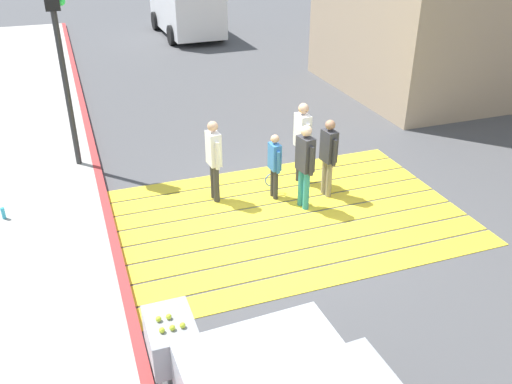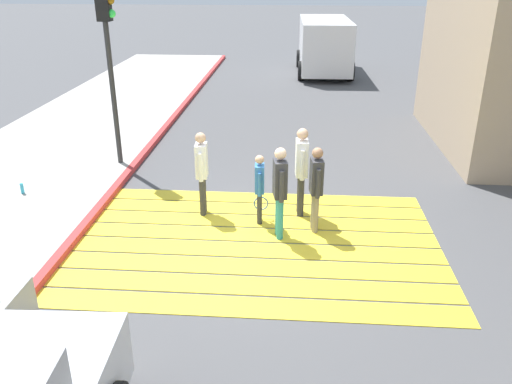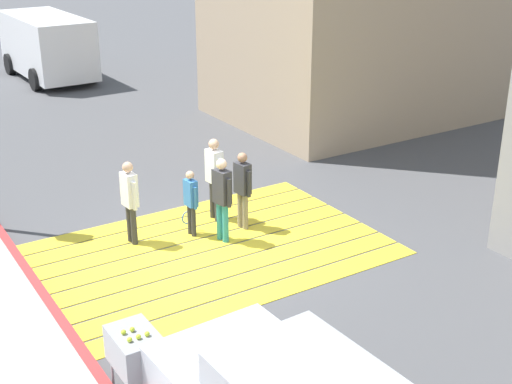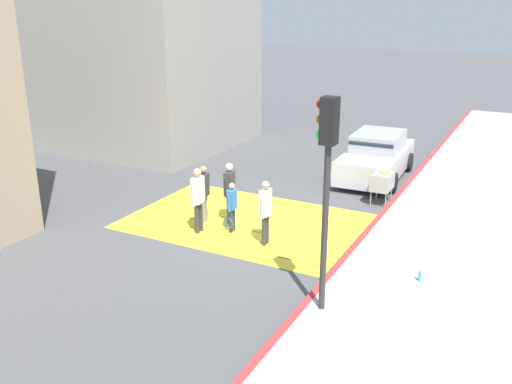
{
  "view_description": "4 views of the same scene",
  "coord_description": "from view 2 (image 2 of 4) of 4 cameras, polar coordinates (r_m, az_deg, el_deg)",
  "views": [
    {
      "loc": [
        -3.6,
        -8.1,
        5.29
      ],
      "look_at": [
        -0.79,
        -0.28,
        0.82
      ],
      "focal_mm": 38.15,
      "sensor_mm": 36.0,
      "label": 1
    },
    {
      "loc": [
        0.59,
        -8.12,
        4.52
      ],
      "look_at": [
        -0.05,
        0.36,
        0.82
      ],
      "focal_mm": 36.66,
      "sensor_mm": 36.0,
      "label": 2
    },
    {
      "loc": [
        -5.66,
        -10.49,
        6.03
      ],
      "look_at": [
        0.74,
        -0.37,
        1.16
      ],
      "focal_mm": 49.05,
      "sensor_mm": 36.0,
      "label": 3
    },
    {
      "loc": [
        -6.89,
        12.6,
        5.78
      ],
      "look_at": [
        -0.34,
        0.07,
        0.95
      ],
      "focal_mm": 39.09,
      "sensor_mm": 36.0,
      "label": 4
    }
  ],
  "objects": [
    {
      "name": "curb_painted",
      "position": [
        10.03,
        -18.77,
        -4.24
      ],
      "size": [
        0.16,
        40.0,
        0.13
      ],
      "primitive_type": "cube",
      "color": "#BC3333",
      "rests_on": "ground"
    },
    {
      "name": "pedestrian_adult_lead",
      "position": [
        10.04,
        -5.94,
        2.66
      ],
      "size": [
        0.24,
        0.49,
        1.67
      ],
      "color": "#333338",
      "rests_on": "ground"
    },
    {
      "name": "pedestrian_teen_behind",
      "position": [
        9.09,
        2.62,
        0.6
      ],
      "size": [
        0.28,
        0.49,
        1.7
      ],
      "color": "teal",
      "rests_on": "ground"
    },
    {
      "name": "van_down_street",
      "position": [
        24.39,
        7.47,
        15.67
      ],
      "size": [
        2.45,
        5.25,
        2.35
      ],
      "color": "silver",
      "rests_on": "ground"
    },
    {
      "name": "crosswalk_stripes",
      "position": [
        9.31,
        0.14,
        -5.51
      ],
      "size": [
        6.4,
        4.35,
        0.01
      ],
      "color": "yellow",
      "rests_on": "ground"
    },
    {
      "name": "ground_plane",
      "position": [
        9.32,
        0.14,
        -5.54
      ],
      "size": [
        120.0,
        120.0,
        0.0
      ],
      "primitive_type": "plane",
      "color": "#4C4C4F"
    },
    {
      "name": "pedestrian_adult_side",
      "position": [
        9.39,
        6.58,
        0.91
      ],
      "size": [
        0.25,
        0.47,
        1.61
      ],
      "color": "gray",
      "rests_on": "ground"
    },
    {
      "name": "pedestrian_adult_trailing",
      "position": [
        9.99,
        4.99,
        2.89
      ],
      "size": [
        0.25,
        0.51,
        1.75
      ],
      "color": "#333338",
      "rests_on": "ground"
    },
    {
      "name": "water_bottle",
      "position": [
        11.98,
        -24.16,
        0.35
      ],
      "size": [
        0.07,
        0.07,
        0.22
      ],
      "primitive_type": "cylinder",
      "color": "#33A5BF",
      "rests_on": "sidewalk_west"
    },
    {
      "name": "pedestrian_child_with_racket",
      "position": [
        9.7,
        0.4,
        0.75
      ],
      "size": [
        0.28,
        0.42,
        1.36
      ],
      "color": "#333338",
      "rests_on": "ground"
    },
    {
      "name": "traffic_light_corner",
      "position": [
        12.48,
        -15.84,
        15.83
      ],
      "size": [
        0.39,
        0.28,
        4.24
      ],
      "color": "#2D2D2D",
      "rests_on": "ground"
    }
  ]
}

